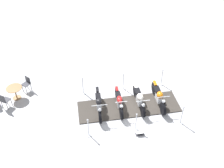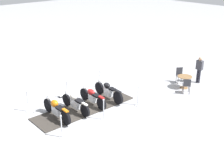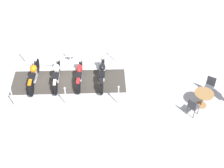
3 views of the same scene
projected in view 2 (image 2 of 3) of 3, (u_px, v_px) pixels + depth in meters
The scene contains 17 objects.
ground_plane at pixel (84, 108), 15.09m from camera, with size 80.00×80.00×0.00m, color #B2B2B7.
display_platform at pixel (84, 108), 15.08m from camera, with size 5.43×1.64×0.04m, color #38332D.
motorcycle_black at pixel (108, 91), 15.90m from camera, with size 2.35×0.76×1.02m.
motorcycle_maroon at pixel (92, 96), 15.25m from camera, with size 2.15×0.61×0.96m.
motorcycle_cream at pixel (75, 102), 14.59m from camera, with size 2.23×0.71×0.94m.
motorcycle_copper at pixel (56, 109), 13.93m from camera, with size 2.34×0.69×1.02m.
stanchion_right_front at pixel (100, 82), 17.43m from camera, with size 0.30×0.30×1.09m.
stanchion_right_rear at pixel (28, 105), 14.62m from camera, with size 0.32×0.32×1.14m.
stanchion_right_mid at pixel (67, 92), 16.03m from camera, with size 0.30×0.30×1.05m.
stanchion_left_mid at pixel (104, 113), 13.88m from camera, with size 0.32×0.32×1.09m.
stanchion_left_front at pixel (138, 99), 15.28m from camera, with size 0.35×0.35×1.09m.
stanchion_left_rear at pixel (62, 129), 12.46m from camera, with size 0.29×0.29×1.08m.
info_placard at pixel (62, 96), 16.34m from camera, with size 0.23×0.41×0.19m.
cafe_table at pixel (185, 79), 17.31m from camera, with size 0.85×0.85×0.74m.
cafe_chair_near_table at pixel (187, 85), 16.56m from camera, with size 0.57×0.57×0.91m.
cafe_chair_across_table at pixel (180, 74), 18.07m from camera, with size 0.56×0.56×0.96m.
bystander_person at pixel (199, 67), 17.92m from camera, with size 0.40×0.23×1.65m.
Camera 2 is at (-10.94, 7.94, 6.97)m, focal length 47.27 mm.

